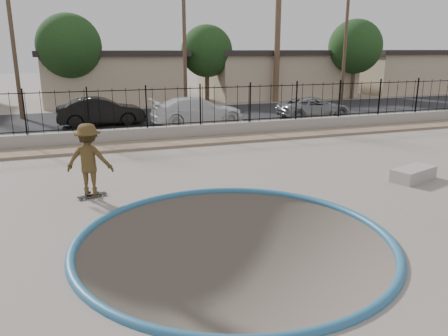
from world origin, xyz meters
name	(u,v)px	position (x,y,z in m)	size (l,w,h in m)	color
ground	(143,156)	(0.00, 12.00, -1.10)	(120.00, 120.00, 2.20)	gray
bowl_pit	(234,240)	(0.00, -1.00, 0.00)	(6.84, 6.84, 1.80)	#53493F
coping_ring	(234,240)	(0.00, -1.00, 0.00)	(7.04, 7.04, 0.20)	#2A648A
rock_strip	(152,144)	(0.00, 9.20, 0.06)	(42.00, 1.60, 0.11)	tan
retaining_wall	(148,134)	(0.00, 10.30, 0.30)	(42.00, 0.45, 0.60)	#9E978B
fence	(146,108)	(0.00, 10.30, 1.50)	(40.00, 0.04, 1.80)	black
street	(129,119)	(0.00, 17.00, 0.02)	(90.00, 8.00, 0.04)	black
house_center	(112,76)	(0.00, 26.50, 1.97)	(10.60, 8.60, 3.90)	tan
house_east	(275,73)	(14.00, 26.50, 1.97)	(12.60, 8.60, 3.90)	tan
house_east_far	(404,70)	(28.00, 26.50, 1.97)	(11.60, 8.60, 3.90)	tan
palm_right	(279,3)	(12.00, 22.00, 7.33)	(2.30, 2.30, 10.30)	brown
utility_pole_left	(12,37)	(-6.00, 19.00, 4.70)	(1.70, 0.24, 9.00)	#473323
utility_pole_mid	(184,34)	(4.00, 19.00, 4.96)	(1.70, 0.24, 9.50)	#473323
utility_pole_right	(346,39)	(16.00, 19.00, 4.70)	(1.70, 0.24, 9.00)	#473323
street_tree_left	(69,46)	(-3.00, 23.00, 4.19)	(4.32, 4.32, 6.36)	#473323
street_tree_mid	(207,51)	(7.00, 24.00, 3.84)	(3.96, 3.96, 5.83)	#473323
street_tree_right	(355,47)	(19.00, 22.00, 4.19)	(4.32, 4.32, 6.36)	#473323
skater	(89,163)	(-2.80, 3.00, 1.00)	(1.29, 0.74, 2.00)	brown
skateboard	(92,195)	(-2.80, 3.00, 0.06)	(0.83, 0.44, 0.07)	black
concrete_ledge	(413,174)	(6.99, 1.40, 0.20)	(1.60, 0.70, 0.40)	#A1998F
car_b	(101,112)	(-1.68, 15.00, 0.79)	(1.59, 4.55, 1.50)	black
car_c	(198,111)	(3.30, 13.63, 0.78)	(2.08, 5.11, 1.48)	silver
car_d	(314,107)	(10.52, 13.62, 0.65)	(2.04, 4.43, 1.23)	gray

